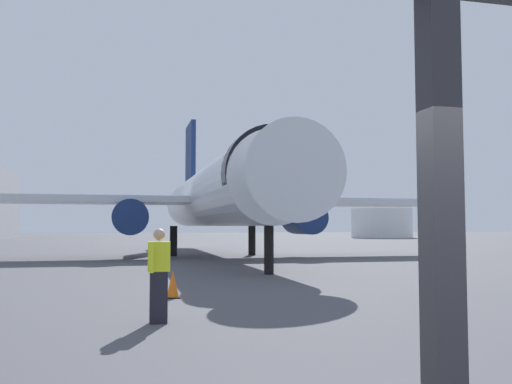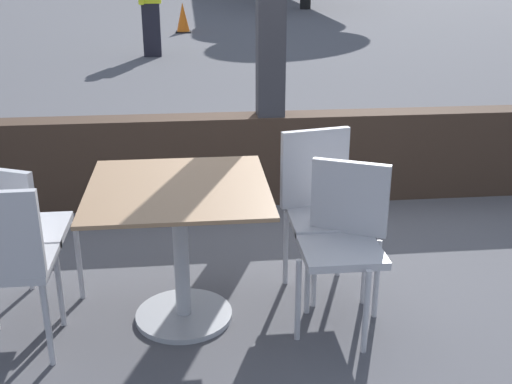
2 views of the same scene
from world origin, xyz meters
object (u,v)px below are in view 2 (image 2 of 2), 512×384
object	(u,v)px
cafe_chair_window_left	(344,231)
traffic_cone	(183,18)
cafe_chair_aisle_right	(5,257)
cafe_chair_aisle_left	(17,225)
cafe_chair_window_right	(320,199)
dining_table	(180,236)
ground_crew_worker	(150,6)

from	to	relation	value
cafe_chair_window_left	traffic_cone	xyz separation A→B (m)	(-0.86, 12.70, -0.19)
cafe_chair_aisle_right	traffic_cone	size ratio (longest dim) A/B	1.30
cafe_chair_aisle_left	traffic_cone	distance (m)	12.51
cafe_chair_window_left	cafe_chair_window_right	distance (m)	0.38
cafe_chair_window_left	cafe_chair_aisle_left	bearing A→B (deg)	172.56
cafe_chair_window_right	cafe_chair_aisle_right	bearing A→B (deg)	-161.68
traffic_cone	cafe_chair_aisle_right	bearing A→B (deg)	-93.45
cafe_chair_window_left	dining_table	bearing A→B (deg)	172.58
cafe_chair_window_left	cafe_chair_window_right	bearing A→B (deg)	97.68
cafe_chair_aisle_left	cafe_chair_aisle_right	xyz separation A→B (m)	(0.03, -0.37, 0.01)
traffic_cone	cafe_chair_aisle_left	bearing A→B (deg)	-93.70
dining_table	cafe_chair_window_right	size ratio (longest dim) A/B	0.97
ground_crew_worker	cafe_chair_window_right	bearing A→B (deg)	-81.17
ground_crew_worker	cafe_chair_aisle_left	bearing A→B (deg)	-91.61
cafe_chair_window_right	cafe_chair_window_left	bearing A→B (deg)	-82.32
dining_table	cafe_chair_aisle_right	xyz separation A→B (m)	(-0.80, -0.26, 0.06)
cafe_chair_window_left	cafe_chair_aisle_left	xyz separation A→B (m)	(-1.66, 0.22, 0.02)
dining_table	cafe_chair_window_left	distance (m)	0.84
cafe_chair_window_right	cafe_chair_aisle_right	xyz separation A→B (m)	(-1.58, -0.52, -0.01)
cafe_chair_window_right	ground_crew_worker	xyz separation A→B (m)	(-1.36, 8.78, 0.35)
cafe_chair_window_left	cafe_chair_window_right	world-z (taller)	cafe_chair_window_right
dining_table	cafe_chair_window_left	world-z (taller)	cafe_chair_window_left
cafe_chair_window_right	cafe_chair_aisle_right	size ratio (longest dim) A/B	1.04
dining_table	cafe_chair_window_left	size ratio (longest dim) A/B	1.04
dining_table	cafe_chair_aisle_right	size ratio (longest dim) A/B	1.00
cafe_chair_aisle_right	ground_crew_worker	bearing A→B (deg)	88.66
dining_table	cafe_chair_aisle_left	bearing A→B (deg)	172.54
dining_table	traffic_cone	xyz separation A→B (m)	(-0.02, 12.59, -0.15)
cafe_chair_aisle_left	ground_crew_worker	distance (m)	8.94
cafe_chair_window_left	cafe_chair_aisle_right	world-z (taller)	cafe_chair_aisle_right
traffic_cone	cafe_chair_window_right	bearing A→B (deg)	-86.25
cafe_chair_window_right	cafe_chair_aisle_left	bearing A→B (deg)	-174.55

